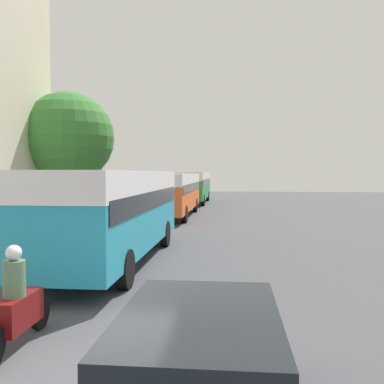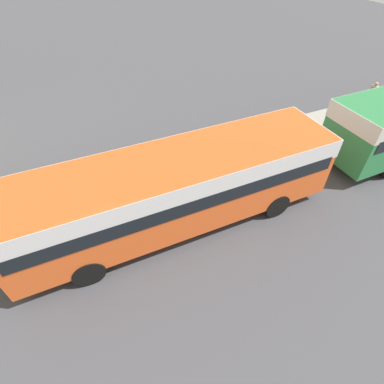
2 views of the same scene
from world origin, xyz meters
name	(u,v)px [view 2 (image 2 of 2)]	position (x,y,z in m)	size (l,w,h in m)	color
bus_following	(177,183)	(-1.86, 22.12, 1.86)	(2.67, 11.10, 2.84)	#EA5B23
pedestrian_near_curb	(371,96)	(-5.19, 35.15, 0.95)	(0.39, 0.39, 1.59)	#232838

